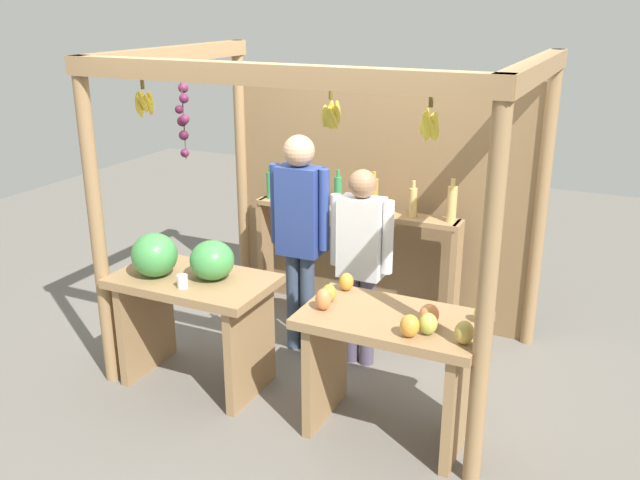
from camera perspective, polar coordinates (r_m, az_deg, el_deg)
ground_plane at (r=5.39m, az=0.86°, el=-9.78°), size 12.00×12.00×0.00m
market_stall at (r=5.24m, az=2.74°, el=5.24°), size 2.75×1.98×2.29m
fruit_counter_left at (r=4.87m, az=-10.70°, el=-4.20°), size 1.10×0.64×1.12m
fruit_counter_right at (r=4.29m, az=5.95°, el=-8.97°), size 1.11×0.64×0.95m
bottle_shelf_unit at (r=5.70m, az=2.95°, el=0.47°), size 1.76×0.22×1.34m
vendor_man at (r=5.14m, az=-1.69°, el=1.28°), size 0.48×0.23×1.70m
vendor_woman at (r=5.00m, az=3.41°, el=-0.98°), size 0.48×0.20×1.50m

